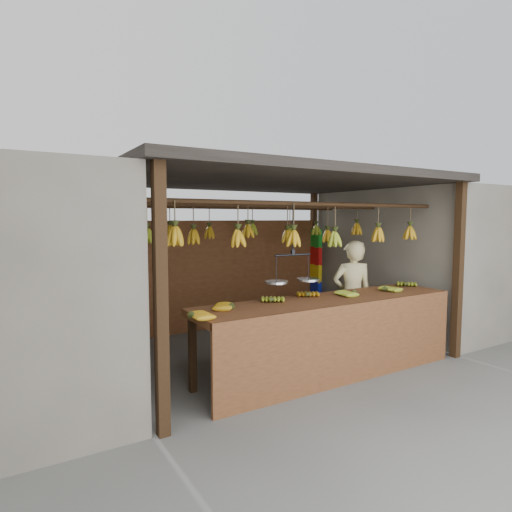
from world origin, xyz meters
TOP-DOWN VIEW (x-y plane):
  - ground at (0.00, 0.00)m, footprint 80.00×80.00m
  - stall at (0.00, 0.33)m, footprint 4.30×3.30m
  - neighbor_right at (3.60, 0.00)m, footprint 3.00×3.00m
  - counter at (0.13, -1.22)m, footprint 3.55×0.76m
  - hanging_bananas at (-0.00, -0.01)m, footprint 3.53×2.25m
  - balance_scale at (-0.30, -1.00)m, footprint 0.67×0.27m
  - vendor at (1.00, -0.60)m, footprint 0.66×0.55m
  - bag_bundles at (1.94, 1.35)m, footprint 0.08×0.26m

SIDE VIEW (x-z plane):
  - ground at x=0.00m, z-range 0.00..0.00m
  - counter at x=0.13m, z-range 0.22..1.18m
  - vendor at x=1.00m, z-range 0.00..1.53m
  - bag_bundles at x=1.94m, z-range 0.32..1.63m
  - neighbor_right at x=3.60m, z-range 0.00..2.30m
  - balance_scale at x=-0.30m, z-range 0.74..1.63m
  - hanging_bananas at x=0.00m, z-range 1.43..1.81m
  - stall at x=0.00m, z-range 0.77..3.17m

